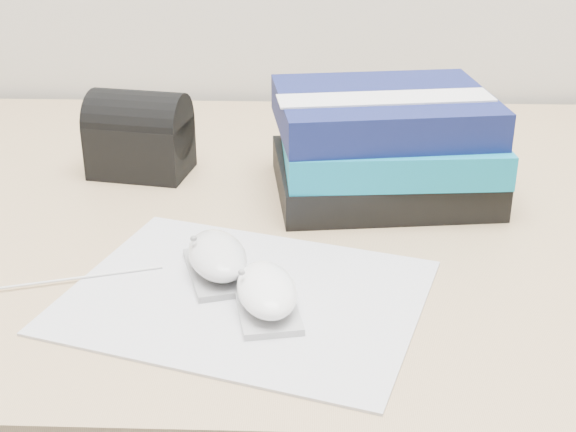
{
  "coord_description": "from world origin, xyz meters",
  "views": [
    {
      "loc": [
        -0.05,
        0.73,
        1.11
      ],
      "look_at": [
        -0.08,
        1.46,
        0.77
      ],
      "focal_mm": 50.0,
      "sensor_mm": 36.0,
      "label": 1
    }
  ],
  "objects_px": {
    "desk": "(348,342)",
    "book_stack": "(385,145)",
    "mouse_rear": "(217,258)",
    "pouch": "(140,134)",
    "mouse_front": "(267,292)"
  },
  "relations": [
    {
      "from": "book_stack",
      "to": "mouse_rear",
      "type": "bearing_deg",
      "value": -129.1
    },
    {
      "from": "mouse_front",
      "to": "book_stack",
      "type": "relative_size",
      "value": 0.38
    },
    {
      "from": "mouse_rear",
      "to": "pouch",
      "type": "distance_m",
      "value": 0.3
    },
    {
      "from": "book_stack",
      "to": "pouch",
      "type": "xyz_separation_m",
      "value": [
        -0.3,
        0.05,
        -0.01
      ]
    },
    {
      "from": "mouse_rear",
      "to": "pouch",
      "type": "bearing_deg",
      "value": 115.54
    },
    {
      "from": "mouse_front",
      "to": "book_stack",
      "type": "xyz_separation_m",
      "value": [
        0.12,
        0.28,
        0.04
      ]
    },
    {
      "from": "desk",
      "to": "book_stack",
      "type": "bearing_deg",
      "value": -39.41
    },
    {
      "from": "book_stack",
      "to": "desk",
      "type": "bearing_deg",
      "value": 140.59
    },
    {
      "from": "mouse_rear",
      "to": "book_stack",
      "type": "relative_size",
      "value": 0.41
    },
    {
      "from": "mouse_rear",
      "to": "book_stack",
      "type": "bearing_deg",
      "value": 50.9
    },
    {
      "from": "mouse_front",
      "to": "book_stack",
      "type": "distance_m",
      "value": 0.3
    },
    {
      "from": "mouse_rear",
      "to": "book_stack",
      "type": "distance_m",
      "value": 0.28
    },
    {
      "from": "book_stack",
      "to": "pouch",
      "type": "relative_size",
      "value": 2.07
    },
    {
      "from": "desk",
      "to": "book_stack",
      "type": "distance_m",
      "value": 0.3
    },
    {
      "from": "mouse_rear",
      "to": "pouch",
      "type": "xyz_separation_m",
      "value": [
        -0.13,
        0.27,
        0.03
      ]
    }
  ]
}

